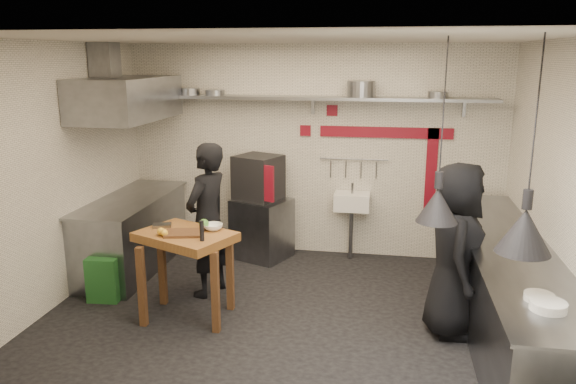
% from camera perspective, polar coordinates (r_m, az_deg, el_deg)
% --- Properties ---
extents(floor, '(5.00, 5.00, 0.00)m').
position_cam_1_polar(floor, '(5.96, -0.35, -12.68)').
color(floor, black).
rests_on(floor, ground).
extents(ceiling, '(5.00, 5.00, 0.00)m').
position_cam_1_polar(ceiling, '(5.34, -0.40, 15.32)').
color(ceiling, beige).
rests_on(ceiling, floor).
extents(wall_back, '(5.00, 0.04, 2.80)m').
position_cam_1_polar(wall_back, '(7.52, 2.54, 4.14)').
color(wall_back, silver).
rests_on(wall_back, floor).
extents(wall_front, '(5.00, 0.04, 2.80)m').
position_cam_1_polar(wall_front, '(3.53, -6.63, -7.17)').
color(wall_front, silver).
rests_on(wall_front, floor).
extents(wall_left, '(0.04, 4.20, 2.80)m').
position_cam_1_polar(wall_left, '(6.42, -22.90, 1.39)').
color(wall_left, silver).
rests_on(wall_left, floor).
extents(wall_right, '(0.04, 4.20, 2.80)m').
position_cam_1_polar(wall_right, '(5.61, 25.62, -0.54)').
color(wall_right, silver).
rests_on(wall_right, floor).
extents(red_band_horiz, '(1.70, 0.02, 0.14)m').
position_cam_1_polar(red_band_horiz, '(7.40, 9.90, 5.98)').
color(red_band_horiz, maroon).
rests_on(red_band_horiz, wall_back).
extents(red_band_vert, '(0.14, 0.02, 1.10)m').
position_cam_1_polar(red_band_vert, '(7.50, 14.34, 2.13)').
color(red_band_vert, maroon).
rests_on(red_band_vert, wall_back).
extents(red_tile_a, '(0.14, 0.02, 0.14)m').
position_cam_1_polar(red_tile_a, '(7.40, 4.51, 8.25)').
color(red_tile_a, maroon).
rests_on(red_tile_a, wall_back).
extents(red_tile_b, '(0.14, 0.02, 0.14)m').
position_cam_1_polar(red_tile_b, '(7.47, 1.78, 6.25)').
color(red_tile_b, maroon).
rests_on(red_tile_b, wall_back).
extents(back_shelf, '(4.60, 0.34, 0.04)m').
position_cam_1_polar(back_shelf, '(7.26, 2.41, 9.52)').
color(back_shelf, slate).
rests_on(back_shelf, wall_back).
extents(shelf_bracket_left, '(0.04, 0.06, 0.24)m').
position_cam_1_polar(shelf_bracket_left, '(7.89, -11.41, 8.87)').
color(shelf_bracket_left, slate).
rests_on(shelf_bracket_left, wall_back).
extents(shelf_bracket_mid, '(0.04, 0.06, 0.24)m').
position_cam_1_polar(shelf_bracket_mid, '(7.41, 2.56, 8.83)').
color(shelf_bracket_mid, slate).
rests_on(shelf_bracket_mid, wall_back).
extents(shelf_bracket_right, '(0.04, 0.06, 0.24)m').
position_cam_1_polar(shelf_bracket_right, '(7.41, 17.45, 8.22)').
color(shelf_bracket_right, slate).
rests_on(shelf_bracket_right, wall_back).
extents(pan_far_left, '(0.31, 0.31, 0.09)m').
position_cam_1_polar(pan_far_left, '(7.64, -9.89, 10.03)').
color(pan_far_left, slate).
rests_on(pan_far_left, back_shelf).
extents(pan_mid_left, '(0.30, 0.30, 0.07)m').
position_cam_1_polar(pan_mid_left, '(7.53, -7.42, 9.99)').
color(pan_mid_left, slate).
rests_on(pan_mid_left, back_shelf).
extents(stock_pot, '(0.36, 0.36, 0.20)m').
position_cam_1_polar(stock_pot, '(7.19, 7.43, 10.34)').
color(stock_pot, slate).
rests_on(stock_pot, back_shelf).
extents(pan_right, '(0.31, 0.31, 0.08)m').
position_cam_1_polar(pan_right, '(7.21, 14.96, 9.52)').
color(pan_right, slate).
rests_on(pan_right, back_shelf).
extents(oven_stand, '(0.85, 0.82, 0.80)m').
position_cam_1_polar(oven_stand, '(7.52, -2.66, -3.71)').
color(oven_stand, slate).
rests_on(oven_stand, floor).
extents(combi_oven, '(0.69, 0.67, 0.58)m').
position_cam_1_polar(combi_oven, '(7.38, -3.04, 1.49)').
color(combi_oven, black).
rests_on(combi_oven, oven_stand).
extents(oven_door, '(0.47, 0.22, 0.46)m').
position_cam_1_polar(oven_door, '(7.11, -3.11, 1.02)').
color(oven_door, maroon).
rests_on(oven_door, combi_oven).
extents(oven_glass, '(0.38, 0.18, 0.34)m').
position_cam_1_polar(oven_glass, '(7.11, -3.10, 1.02)').
color(oven_glass, black).
rests_on(oven_glass, oven_door).
extents(hand_sink, '(0.46, 0.34, 0.22)m').
position_cam_1_polar(hand_sink, '(7.42, 6.52, -0.96)').
color(hand_sink, white).
rests_on(hand_sink, wall_back).
extents(sink_tap, '(0.03, 0.03, 0.14)m').
position_cam_1_polar(sink_tap, '(7.38, 6.56, 0.39)').
color(sink_tap, slate).
rests_on(sink_tap, hand_sink).
extents(sink_drain, '(0.06, 0.06, 0.66)m').
position_cam_1_polar(sink_drain, '(7.51, 6.41, -4.29)').
color(sink_drain, slate).
rests_on(sink_drain, floor).
extents(utensil_rail, '(0.90, 0.02, 0.02)m').
position_cam_1_polar(utensil_rail, '(7.44, 6.70, 3.33)').
color(utensil_rail, slate).
rests_on(utensil_rail, wall_back).
extents(counter_right, '(0.70, 3.80, 0.90)m').
position_cam_1_polar(counter_right, '(5.82, 21.27, -9.51)').
color(counter_right, slate).
rests_on(counter_right, floor).
extents(counter_right_top, '(0.76, 3.90, 0.03)m').
position_cam_1_polar(counter_right_top, '(5.66, 21.68, -5.17)').
color(counter_right_top, slate).
rests_on(counter_right_top, counter_right).
extents(plate_stack, '(0.27, 0.27, 0.07)m').
position_cam_1_polar(plate_stack, '(4.36, 24.92, -10.45)').
color(plate_stack, white).
rests_on(plate_stack, counter_right_top).
extents(small_bowl_right, '(0.24, 0.24, 0.05)m').
position_cam_1_polar(small_bowl_right, '(4.50, 24.15, -9.71)').
color(small_bowl_right, white).
rests_on(small_bowl_right, counter_right_top).
extents(counter_left, '(0.70, 1.90, 0.90)m').
position_cam_1_polar(counter_left, '(7.37, -15.53, -4.17)').
color(counter_left, slate).
rests_on(counter_left, floor).
extents(counter_left_top, '(0.76, 2.00, 0.03)m').
position_cam_1_polar(counter_left_top, '(7.24, -15.76, -0.67)').
color(counter_left_top, slate).
rests_on(counter_left_top, counter_left).
extents(extractor_hood, '(0.78, 1.60, 0.50)m').
position_cam_1_polar(extractor_hood, '(7.03, -16.05, 9.11)').
color(extractor_hood, slate).
rests_on(extractor_hood, ceiling).
extents(hood_duct, '(0.28, 0.28, 0.50)m').
position_cam_1_polar(hood_duct, '(7.12, -18.12, 12.25)').
color(hood_duct, slate).
rests_on(hood_duct, ceiling).
extents(green_bin, '(0.37, 0.37, 0.50)m').
position_cam_1_polar(green_bin, '(6.64, -17.98, -8.20)').
color(green_bin, '#206026').
rests_on(green_bin, floor).
extents(prep_table, '(1.10, 0.96, 0.92)m').
position_cam_1_polar(prep_table, '(5.89, -10.21, -8.34)').
color(prep_table, '#8E5E2D').
rests_on(prep_table, floor).
extents(cutting_board, '(0.43, 0.35, 0.02)m').
position_cam_1_polar(cutting_board, '(5.68, -10.47, -4.12)').
color(cutting_board, '#54341C').
rests_on(cutting_board, prep_table).
extents(pepper_mill, '(0.05, 0.05, 0.20)m').
position_cam_1_polar(pepper_mill, '(5.43, -8.75, -3.92)').
color(pepper_mill, black).
rests_on(pepper_mill, prep_table).
extents(lemon_a, '(0.10, 0.10, 0.08)m').
position_cam_1_polar(lemon_a, '(5.69, -12.79, -3.93)').
color(lemon_a, gold).
rests_on(lemon_a, prep_table).
extents(lemon_b, '(0.09, 0.09, 0.07)m').
position_cam_1_polar(lemon_b, '(5.64, -12.46, -4.08)').
color(lemon_b, gold).
rests_on(lemon_b, prep_table).
extents(veg_ball, '(0.11, 0.11, 0.10)m').
position_cam_1_polar(veg_ball, '(5.82, -8.54, -3.22)').
color(veg_ball, '#417F2D').
rests_on(veg_ball, prep_table).
extents(steel_tray, '(0.22, 0.18, 0.03)m').
position_cam_1_polar(steel_tray, '(5.97, -12.68, -3.33)').
color(steel_tray, slate).
rests_on(steel_tray, prep_table).
extents(bowl, '(0.25, 0.25, 0.06)m').
position_cam_1_polar(bowl, '(5.77, -7.63, -3.54)').
color(bowl, white).
rests_on(bowl, prep_table).
extents(heat_lamp_near, '(0.45, 0.45, 1.50)m').
position_cam_1_polar(heat_lamp_near, '(4.69, 15.39, 5.86)').
color(heat_lamp_near, black).
rests_on(heat_lamp_near, ceiling).
extents(heat_lamp_far, '(0.50, 0.50, 1.52)m').
position_cam_1_polar(heat_lamp_far, '(4.19, 23.64, 4.17)').
color(heat_lamp_far, black).
rests_on(heat_lamp_far, ceiling).
extents(chef_left, '(0.60, 0.73, 1.74)m').
position_cam_1_polar(chef_left, '(6.31, -8.19, -2.84)').
color(chef_left, black).
rests_on(chef_left, floor).
extents(chef_right, '(0.56, 0.84, 1.70)m').
position_cam_1_polar(chef_right, '(5.60, 16.66, -5.68)').
color(chef_right, black).
rests_on(chef_right, floor).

